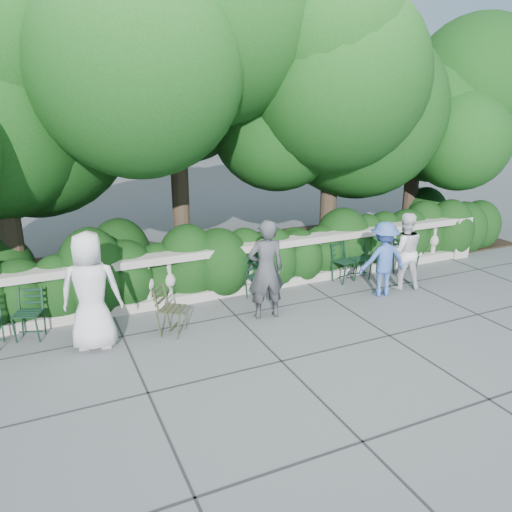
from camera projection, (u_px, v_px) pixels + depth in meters
name	position (u px, v px, depth m)	size (l,w,h in m)	color
ground	(281.00, 328.00, 8.48)	(90.00, 90.00, 0.00)	#4E5056
balustrade	(239.00, 269.00, 9.89)	(12.00, 0.44, 1.00)	#9E998E
shrub_hedge	(218.00, 274.00, 11.07)	(15.00, 2.60, 1.70)	black
tree_canopy	(242.00, 86.00, 10.31)	(15.04, 6.52, 6.78)	#3F3023
chair_a	(29.00, 342.00, 7.99)	(0.44, 0.48, 0.84)	black
chair_c	(264.00, 300.00, 9.66)	(0.44, 0.48, 0.84)	black
chair_d	(349.00, 283.00, 10.53)	(0.44, 0.48, 0.84)	black
chair_e	(361.00, 280.00, 10.68)	(0.44, 0.48, 0.84)	black
chair_f	(409.00, 276.00, 10.93)	(0.44, 0.48, 0.84)	black
chair_weathered	(182.00, 334.00, 8.26)	(0.44, 0.48, 0.84)	black
person_businessman	(91.00, 291.00, 7.58)	(0.91, 0.59, 1.87)	silver
person_woman_grey	(266.00, 270.00, 8.66)	(0.65, 0.43, 1.78)	#3C3D41
person_casual_man	(404.00, 251.00, 10.05)	(0.77, 0.60, 1.58)	silver
person_older_blue	(383.00, 259.00, 9.69)	(0.96, 0.55, 1.48)	#385AAA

